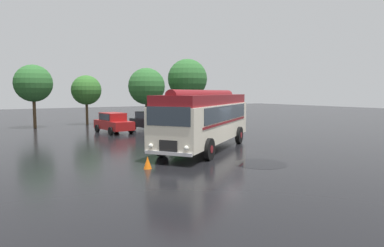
{
  "coord_description": "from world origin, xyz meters",
  "views": [
    {
      "loc": [
        -11.82,
        -15.88,
        3.37
      ],
      "look_at": [
        -0.41,
        2.16,
        1.4
      ],
      "focal_mm": 32.0,
      "sensor_mm": 36.0,
      "label": 1
    }
  ],
  "objects_px": {
    "vintage_bus": "(206,117)",
    "car_mid_left": "(150,121)",
    "car_near_left": "(113,123)",
    "traffic_cone": "(148,163)",
    "car_mid_right": "(175,119)"
  },
  "relations": [
    {
      "from": "car_near_left",
      "to": "car_mid_right",
      "type": "bearing_deg",
      "value": 0.99
    },
    {
      "from": "traffic_cone",
      "to": "car_mid_left",
      "type": "bearing_deg",
      "value": 64.41
    },
    {
      "from": "car_mid_left",
      "to": "vintage_bus",
      "type": "bearing_deg",
      "value": -97.37
    },
    {
      "from": "vintage_bus",
      "to": "car_mid_right",
      "type": "relative_size",
      "value": 2.18
    },
    {
      "from": "vintage_bus",
      "to": "car_mid_right",
      "type": "distance_m",
      "value": 11.62
    },
    {
      "from": "traffic_cone",
      "to": "vintage_bus",
      "type": "bearing_deg",
      "value": 30.09
    },
    {
      "from": "vintage_bus",
      "to": "car_near_left",
      "type": "distance_m",
      "value": 10.95
    },
    {
      "from": "vintage_bus",
      "to": "traffic_cone",
      "type": "bearing_deg",
      "value": -149.91
    },
    {
      "from": "car_mid_left",
      "to": "car_near_left",
      "type": "bearing_deg",
      "value": 177.77
    },
    {
      "from": "vintage_bus",
      "to": "car_near_left",
      "type": "xyz_separation_m",
      "value": [
        -1.85,
        10.75,
        -1.05
      ]
    },
    {
      "from": "car_near_left",
      "to": "traffic_cone",
      "type": "relative_size",
      "value": 7.93
    },
    {
      "from": "car_mid_left",
      "to": "traffic_cone",
      "type": "bearing_deg",
      "value": -115.59
    },
    {
      "from": "traffic_cone",
      "to": "car_mid_right",
      "type": "bearing_deg",
      "value": 56.43
    },
    {
      "from": "car_near_left",
      "to": "car_mid_right",
      "type": "xyz_separation_m",
      "value": [
        5.89,
        0.1,
        0.0
      ]
    },
    {
      "from": "vintage_bus",
      "to": "car_mid_left",
      "type": "relative_size",
      "value": 2.2
    }
  ]
}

